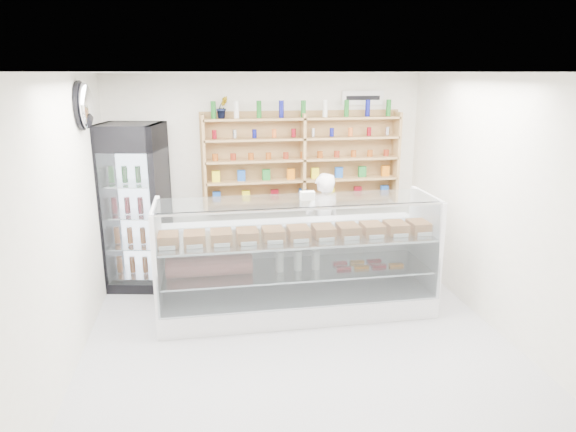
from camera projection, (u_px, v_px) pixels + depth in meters
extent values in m
plane|color=#B5B5BA|center=(299.00, 343.00, 5.50)|extent=(5.00, 5.00, 0.00)
plane|color=white|center=(300.00, 73.00, 4.74)|extent=(5.00, 5.00, 0.00)
plane|color=white|center=(267.00, 172.00, 7.49)|extent=(4.50, 0.00, 4.50)
plane|color=white|center=(388.00, 343.00, 2.74)|extent=(4.50, 0.00, 4.50)
plane|color=white|center=(62.00, 229.00, 4.76)|extent=(0.00, 5.00, 5.00)
plane|color=white|center=(506.00, 208.00, 5.48)|extent=(0.00, 5.00, 5.00)
cube|color=white|center=(297.00, 301.00, 6.20)|extent=(3.24, 0.92, 0.27)
cube|color=white|center=(291.00, 252.00, 6.48)|extent=(3.24, 0.05, 0.68)
cube|color=silver|center=(297.00, 269.00, 6.09)|extent=(3.11, 0.81, 0.02)
cube|color=silver|center=(297.00, 237.00, 5.98)|extent=(3.17, 0.84, 0.02)
cube|color=silver|center=(304.00, 259.00, 5.59)|extent=(3.17, 0.13, 1.13)
cube|color=silver|center=(298.00, 200.00, 5.81)|extent=(3.17, 0.64, 0.01)
imported|color=white|center=(322.00, 227.00, 7.04)|extent=(0.64, 0.54, 1.51)
cube|color=black|center=(135.00, 207.00, 6.78)|extent=(0.92, 0.90, 2.18)
cube|color=#2A0539|center=(132.00, 140.00, 6.21)|extent=(0.76, 0.18, 0.31)
cube|color=silver|center=(139.00, 221.00, 6.47)|extent=(0.65, 0.14, 1.72)
cube|color=tan|center=(205.00, 163.00, 7.14)|extent=(0.04, 0.28, 1.33)
cube|color=tan|center=(303.00, 160.00, 7.37)|extent=(0.04, 0.28, 1.33)
cube|color=tan|center=(396.00, 157.00, 7.60)|extent=(0.04, 0.28, 1.33)
cube|color=tan|center=(303.00, 200.00, 7.53)|extent=(2.80, 0.28, 0.03)
cube|color=tan|center=(303.00, 180.00, 7.45)|extent=(2.80, 0.28, 0.03)
cube|color=tan|center=(303.00, 159.00, 7.37)|extent=(2.80, 0.28, 0.03)
cube|color=tan|center=(303.00, 138.00, 7.29)|extent=(2.80, 0.28, 0.03)
cube|color=tan|center=(303.00, 118.00, 7.21)|extent=(2.80, 0.28, 0.03)
imported|color=#1E6626|center=(222.00, 107.00, 6.98)|extent=(0.20, 0.18, 0.30)
ellipsoid|color=silver|center=(85.00, 106.00, 5.63)|extent=(0.15, 0.50, 0.50)
cube|color=white|center=(363.00, 98.00, 7.41)|extent=(0.62, 0.03, 0.20)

